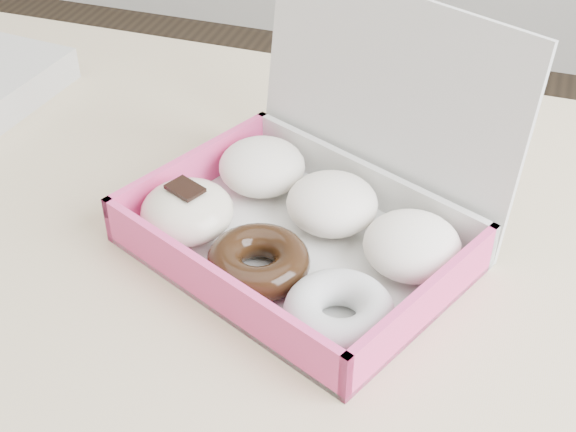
% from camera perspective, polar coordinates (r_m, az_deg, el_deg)
% --- Properties ---
extents(table, '(1.20, 0.80, 0.75)m').
position_cam_1_polar(table, '(0.96, -12.50, -2.65)').
color(table, '#D2BE8A').
rests_on(table, ground).
extents(donut_box, '(0.40, 0.38, 0.23)m').
position_cam_1_polar(donut_box, '(0.81, 1.35, 0.08)').
color(donut_box, silver).
rests_on(donut_box, table).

